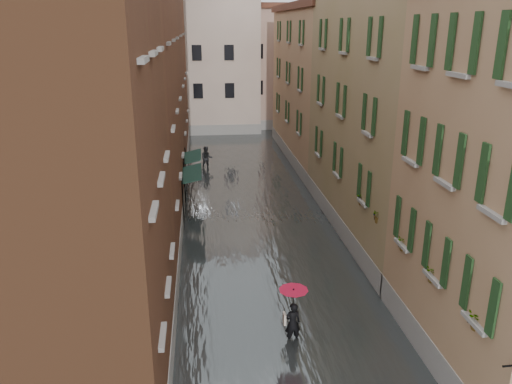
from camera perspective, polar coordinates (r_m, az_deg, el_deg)
ground at (r=18.29m, az=3.89°, el=-16.28°), size 120.00×120.00×0.00m
floodwater at (r=29.75m, az=-0.48°, el=-1.78°), size 10.00×60.00×0.20m
building_left_near at (r=13.98m, az=-23.37°, el=0.65°), size 6.00×8.00×13.00m
building_left_mid at (r=24.47m, az=-16.20°, el=7.97°), size 6.00×14.00×12.50m
building_left_far at (r=39.13m, az=-12.77°, el=13.06°), size 6.00×16.00×14.00m
building_right_mid at (r=26.01m, az=16.17°, el=9.13°), size 6.00×14.00×13.00m
building_right_far at (r=40.26m, az=8.00°, el=11.68°), size 6.00×16.00×11.50m
building_end_cream at (r=52.90m, az=-6.72°, el=14.15°), size 12.00×9.00×13.00m
building_end_pink at (r=55.64m, az=2.89°, el=13.94°), size 10.00×9.00×12.00m
awning_near at (r=28.20m, az=-7.41°, el=1.99°), size 1.09×3.27×2.80m
awning_far at (r=31.90m, az=-7.34°, el=3.92°), size 1.09×2.87×2.80m
window_planters at (r=18.21m, az=16.72°, el=-4.63°), size 0.59×10.41×0.84m
pedestrian_main at (r=17.34m, az=4.24°, el=-13.29°), size 1.00×1.00×2.06m
pedestrian_far at (r=37.68m, az=-5.66°, el=3.82°), size 0.94×0.76×1.84m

